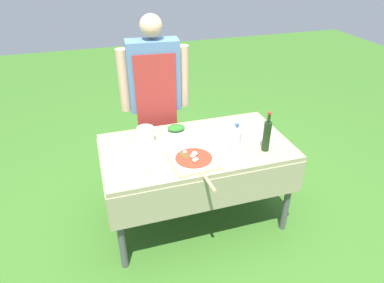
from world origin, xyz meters
The scene contains 9 objects.
ground_plane centered at (0.00, 0.00, 0.00)m, with size 12.00×12.00×0.00m, color #386B23.
prep_table centered at (0.00, 0.00, 0.66)m, with size 1.49×0.83×0.76m.
person_cook centered at (-0.18, 0.64, 0.97)m, with size 0.62×0.24×1.65m.
pizza_on_peel centered at (-0.08, -0.22, 0.77)m, with size 0.35×0.56×0.05m.
oil_bottle centered at (0.49, -0.22, 0.88)m, with size 0.06×0.06×0.32m.
water_bottle centered at (0.25, -0.18, 0.87)m, with size 0.08×0.08×0.24m.
herb_container centered at (-0.09, 0.27, 0.78)m, with size 0.18×0.14×0.06m.
mixing_tub centered at (-0.36, 0.17, 0.82)m, with size 0.14×0.14×0.13m, color silver.
plate_stack centered at (-0.53, -0.16, 0.77)m, with size 0.26×0.26×0.02m.
Camera 1 is at (-0.71, -2.19, 2.15)m, focal length 32.00 mm.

